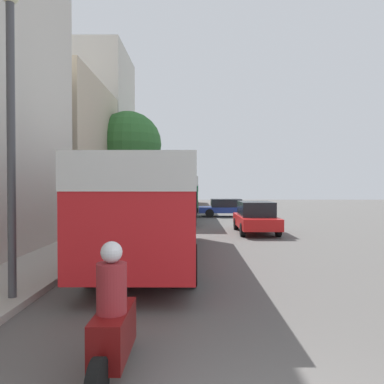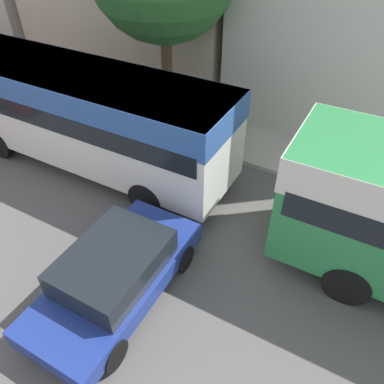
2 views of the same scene
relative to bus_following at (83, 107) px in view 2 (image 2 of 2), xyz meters
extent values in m
cube|color=silver|center=(0.00, 0.00, -0.20)|extent=(2.44, 9.16, 2.52)
cube|color=#2D569E|center=(0.00, 0.00, 0.68)|extent=(2.46, 9.21, 0.75)
cube|color=black|center=(0.00, 0.00, 0.11)|extent=(2.49, 8.79, 0.55)
cylinder|color=black|center=(-1.12, 2.84, -1.46)|extent=(0.28, 1.00, 1.00)
cylinder|color=black|center=(1.12, 2.84, -1.46)|extent=(0.28, 1.00, 1.00)
cylinder|color=black|center=(-1.12, -2.84, -1.46)|extent=(0.28, 1.00, 1.00)
cylinder|color=black|center=(1.12, -2.84, -1.46)|extent=(0.28, 1.00, 1.00)
cylinder|color=black|center=(-0.90, 8.06, -1.46)|extent=(0.28, 1.00, 1.00)
cylinder|color=black|center=(1.37, 8.06, -1.46)|extent=(0.28, 1.00, 1.00)
cube|color=navy|center=(3.59, 3.76, -1.43)|extent=(4.17, 1.89, 0.43)
cube|color=black|center=(3.59, 3.76, -0.91)|extent=(2.29, 1.66, 0.61)
cylinder|color=black|center=(4.88, 4.63, -1.64)|extent=(0.64, 0.22, 0.64)
cylinder|color=black|center=(4.88, 2.89, -1.64)|extent=(0.64, 0.22, 0.64)
cylinder|color=black|center=(2.29, 4.63, -1.64)|extent=(0.64, 0.22, 0.64)
cylinder|color=black|center=(2.29, 2.89, -1.64)|extent=(0.64, 0.22, 0.64)
cylinder|color=brown|center=(-3.38, 0.78, -0.13)|extent=(0.36, 0.36, 3.36)
camera|label=1|loc=(1.13, -24.90, 0.44)|focal=35.00mm
camera|label=2|loc=(7.10, 7.50, 5.05)|focal=35.00mm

